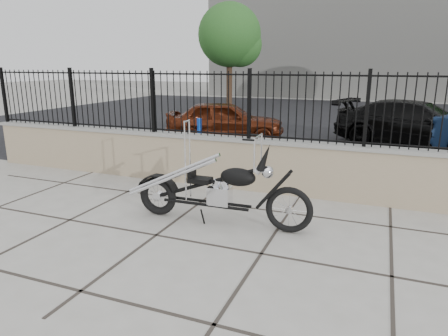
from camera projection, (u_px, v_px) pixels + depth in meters
ground_plane at (261, 254)px, 4.94m from camera, size 90.00×90.00×0.00m
parking_lot at (349, 122)px, 16.19m from camera, size 30.00×30.00×0.00m
retaining_wall at (302, 169)px, 7.07m from camera, size 14.00×0.36×0.96m
iron_fence at (305, 108)px, 6.80m from camera, size 14.00×0.08×1.20m
background_building at (370, 39)px, 27.78m from camera, size 22.00×6.00×8.00m
chopper_motorcycle at (216, 173)px, 5.73m from camera, size 2.56×0.53×1.53m
car_red at (225, 121)px, 12.16m from camera, size 3.82×2.37×1.21m
car_black at (417, 125)px, 11.11m from camera, size 4.81×3.11×1.30m
bollard_a at (200, 138)px, 9.92m from camera, size 0.15×0.15×0.99m
tree_left at (229, 32)px, 21.01m from camera, size 3.32×3.32×5.60m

